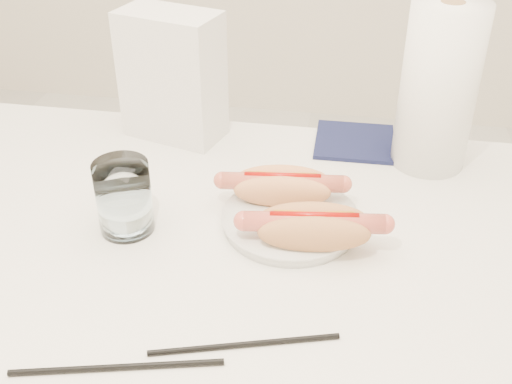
% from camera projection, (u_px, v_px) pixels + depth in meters
% --- Properties ---
extents(table, '(1.20, 0.80, 0.75)m').
position_uv_depth(table, '(203.00, 275.00, 0.97)').
color(table, white).
rests_on(table, ground).
extents(plate, '(0.26, 0.26, 0.02)m').
position_uv_depth(plate, '(290.00, 222.00, 0.97)').
color(plate, white).
rests_on(plate, table).
extents(hotdog_left, '(0.19, 0.09, 0.05)m').
position_uv_depth(hotdog_left, '(282.00, 187.00, 0.99)').
color(hotdog_left, '#DE9059').
rests_on(hotdog_left, plate).
extents(hotdog_right, '(0.20, 0.10, 0.05)m').
position_uv_depth(hotdog_right, '(314.00, 227.00, 0.90)').
color(hotdog_right, '#C07E4B').
rests_on(hotdog_right, plate).
extents(water_glass, '(0.08, 0.08, 0.11)m').
position_uv_depth(water_glass, '(124.00, 197.00, 0.94)').
color(water_glass, white).
rests_on(water_glass, table).
extents(chopstick_near, '(0.24, 0.07, 0.01)m').
position_uv_depth(chopstick_near, '(117.00, 367.00, 0.73)').
color(chopstick_near, black).
rests_on(chopstick_near, table).
extents(chopstick_far, '(0.23, 0.07, 0.01)m').
position_uv_depth(chopstick_far, '(245.00, 344.00, 0.76)').
color(chopstick_far, black).
rests_on(chopstick_far, table).
extents(napkin_box, '(0.20, 0.14, 0.24)m').
position_uv_depth(napkin_box, '(172.00, 76.00, 1.16)').
color(napkin_box, silver).
rests_on(napkin_box, table).
extents(navy_napkin, '(0.15, 0.15, 0.01)m').
position_uv_depth(navy_napkin, '(354.00, 142.00, 1.19)').
color(navy_napkin, '#111537').
rests_on(navy_napkin, table).
extents(paper_towel_roll, '(0.13, 0.13, 0.29)m').
position_uv_depth(paper_towel_roll, '(439.00, 87.00, 1.06)').
color(paper_towel_roll, white).
rests_on(paper_towel_roll, table).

